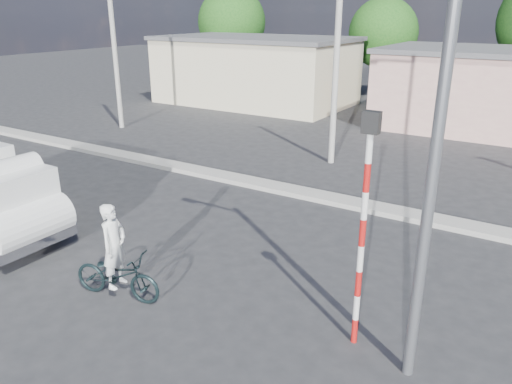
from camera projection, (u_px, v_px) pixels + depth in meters
The scene contains 8 objects.
ground_plane at pixel (171, 327), 9.78m from camera, with size 120.00×120.00×0.00m, color #29292B.
median at pixel (337, 200), 16.10m from camera, with size 40.00×0.80×0.16m, color #99968E.
bicycle at pixel (117, 275), 10.64m from camera, with size 0.71×2.04×1.07m, color black.
cyclist at pixel (115, 259), 10.50m from camera, with size 0.68×0.45×1.86m, color white.
traffic_pole at pixel (364, 214), 8.47m from camera, with size 0.28×0.18×4.36m.
streetlight at pixel (433, 79), 6.95m from camera, with size 2.34×0.22×9.00m.
building_row at pixel (467, 85), 25.95m from camera, with size 37.80×7.30×4.44m.
utility_poles at pixel (485, 68), 16.27m from camera, with size 35.40×0.24×8.00m.
Camera 1 is at (5.83, -6.09, 5.87)m, focal length 35.00 mm.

